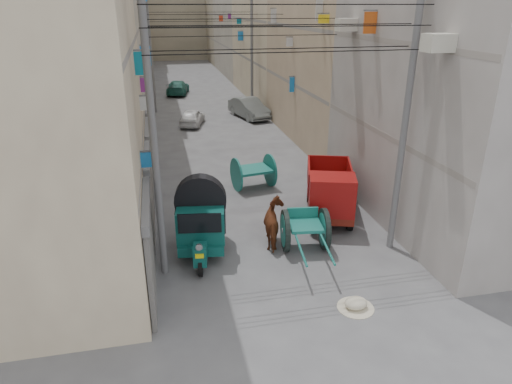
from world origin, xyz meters
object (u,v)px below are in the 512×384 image
object	(u,v)px
feed_sack	(356,303)
horse	(276,224)
auto_rickshaw	(201,219)
distant_car_white	(192,117)
mini_truck	(330,196)
distant_car_green	(178,87)
second_cart	(253,171)
tonga_cart	(305,229)
distant_car_grey	(249,108)

from	to	relation	value
feed_sack	horse	bearing A→B (deg)	107.03
auto_rickshaw	distant_car_white	xyz separation A→B (m)	(1.08, 16.54, -0.62)
mini_truck	horse	world-z (taller)	mini_truck
mini_truck	distant_car_green	bearing A→B (deg)	116.15
second_cart	horse	size ratio (longest dim) A/B	1.09
horse	distant_car_white	xyz separation A→B (m)	(-1.31, 16.52, -0.18)
tonga_cart	distant_car_grey	bearing A→B (deg)	91.25
tonga_cart	distant_car_white	bearing A→B (deg)	104.23
feed_sack	tonga_cart	bearing A→B (deg)	96.20
distant_car_grey	distant_car_green	size ratio (longest dim) A/B	1.01
horse	distant_car_white	size ratio (longest dim) A/B	0.54
second_cart	auto_rickshaw	bearing A→B (deg)	-128.34
feed_sack	auto_rickshaw	bearing A→B (deg)	133.18
mini_truck	distant_car_grey	distance (m)	16.51
mini_truck	second_cart	bearing A→B (deg)	137.37
tonga_cart	distant_car_green	bearing A→B (deg)	101.99
horse	distant_car_green	bearing A→B (deg)	-79.73
second_cart	distant_car_white	size ratio (longest dim) A/B	0.59
distant_car_green	distant_car_grey	bearing A→B (deg)	123.53
auto_rickshaw	tonga_cart	world-z (taller)	auto_rickshaw
tonga_cart	feed_sack	bearing A→B (deg)	-76.66
second_cart	distant_car_grey	world-z (taller)	second_cart
tonga_cart	distant_car_grey	world-z (taller)	tonga_cart
horse	distant_car_grey	xyz separation A→B (m)	(2.71, 17.82, -0.03)
distant_car_grey	auto_rickshaw	bearing A→B (deg)	-121.23
second_cart	feed_sack	world-z (taller)	second_cart
mini_truck	feed_sack	world-z (taller)	mini_truck
distant_car_grey	distant_car_green	xyz separation A→B (m)	(-4.31, 10.10, -0.08)
second_cart	distant_car_green	world-z (taller)	second_cart
mini_truck	distant_car_white	xyz separation A→B (m)	(-3.66, 15.20, -0.42)
mini_truck	distant_car_white	distance (m)	15.64
auto_rickshaw	tonga_cart	size ratio (longest dim) A/B	0.92
tonga_cart	distant_car_green	xyz separation A→B (m)	(-2.41, 28.48, -0.12)
auto_rickshaw	mini_truck	distance (m)	4.93
second_cart	distant_car_green	size ratio (longest dim) A/B	0.45
auto_rickshaw	horse	size ratio (longest dim) A/B	1.71
tonga_cart	distant_car_white	world-z (taller)	tonga_cart
second_cart	horse	distance (m)	4.93
mini_truck	second_cart	distance (m)	4.15
distant_car_white	feed_sack	bearing A→B (deg)	112.90
auto_rickshaw	mini_truck	xyz separation A→B (m)	(4.74, 1.34, -0.20)
auto_rickshaw	distant_car_grey	distance (m)	18.57
auto_rickshaw	tonga_cart	distance (m)	3.28
auto_rickshaw	distant_car_white	world-z (taller)	auto_rickshaw
distant_car_green	tonga_cart	bearing A→B (deg)	105.26
mini_truck	feed_sack	xyz separation A→B (m)	(-1.18, -5.14, -0.80)
distant_car_grey	distant_car_green	distance (m)	10.98
feed_sack	distant_car_white	size ratio (longest dim) A/B	0.19
tonga_cart	distant_car_grey	distance (m)	18.48
auto_rickshaw	mini_truck	bearing A→B (deg)	24.21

